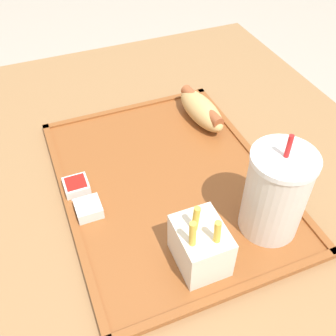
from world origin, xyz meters
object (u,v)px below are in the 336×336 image
object	(u,v)px
sauce_cup_mayo	(88,208)
sauce_cup_ketchup	(76,186)
hot_dog_far	(201,109)
fries_carton	(200,245)
soda_cup	(276,193)

from	to	relation	value
sauce_cup_mayo	sauce_cup_ketchup	world-z (taller)	same
hot_dog_far	sauce_cup_ketchup	distance (m)	0.29
hot_dog_far	fries_carton	distance (m)	0.33
soda_cup	hot_dog_far	bearing A→B (deg)	176.18
soda_cup	sauce_cup_mayo	xyz separation A→B (m)	(-0.13, -0.25, -0.06)
sauce_cup_mayo	fries_carton	bearing A→B (deg)	40.75
soda_cup	sauce_cup_ketchup	world-z (taller)	soda_cup
fries_carton	sauce_cup_ketchup	world-z (taller)	fries_carton
soda_cup	fries_carton	size ratio (longest dim) A/B	1.60
soda_cup	sauce_cup_ketchup	size ratio (longest dim) A/B	4.44
hot_dog_far	sauce_cup_mayo	xyz separation A→B (m)	(0.15, -0.27, -0.02)
sauce_cup_mayo	sauce_cup_ketchup	distance (m)	0.05
fries_carton	sauce_cup_ketchup	distance (m)	0.24
hot_dog_far	fries_carton	xyz separation A→B (m)	(0.30, -0.14, 0.01)
fries_carton	sauce_cup_ketchup	size ratio (longest dim) A/B	2.78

